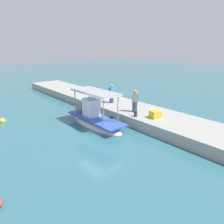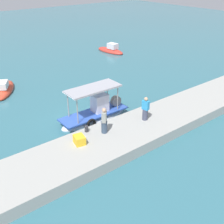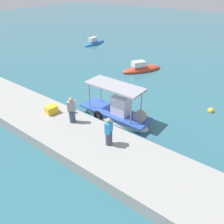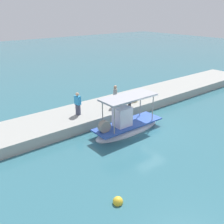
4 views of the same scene
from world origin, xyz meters
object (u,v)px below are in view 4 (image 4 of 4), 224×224
(main_fishing_boat, at_px, (127,125))
(cargo_crate, at_px, (132,98))
(fisherman_near_bollard, at_px, (78,105))
(mooring_bollard, at_px, (130,104))
(marker_buoy, at_px, (118,202))
(fisherman_by_crate, at_px, (115,97))

(main_fishing_boat, bearing_deg, cargo_crate, -137.34)
(fisherman_near_bollard, distance_m, mooring_bollard, 4.18)
(main_fishing_boat, height_order, cargo_crate, main_fishing_boat)
(mooring_bollard, xyz_separation_m, marker_buoy, (7.06, 7.07, -0.84))
(cargo_crate, bearing_deg, main_fishing_boat, 42.66)
(fisherman_near_bollard, bearing_deg, marker_buoy, 69.46)
(mooring_bollard, distance_m, cargo_crate, 1.37)
(cargo_crate, bearing_deg, fisherman_near_bollard, -3.08)
(main_fishing_boat, xyz_separation_m, marker_buoy, (4.97, 5.02, -0.36))
(marker_buoy, bearing_deg, cargo_crate, -135.68)
(main_fishing_boat, height_order, fisherman_near_bollard, main_fishing_boat)
(main_fishing_boat, distance_m, mooring_bollard, 2.96)
(fisherman_by_crate, xyz_separation_m, marker_buoy, (6.23, 7.84, -1.40))
(main_fishing_boat, height_order, marker_buoy, main_fishing_boat)
(marker_buoy, bearing_deg, main_fishing_boat, -134.67)
(fisherman_by_crate, height_order, cargo_crate, fisherman_by_crate)
(fisherman_by_crate, distance_m, marker_buoy, 10.11)
(main_fishing_boat, bearing_deg, mooring_bollard, -135.59)
(fisherman_near_bollard, bearing_deg, main_fishing_boat, 120.85)
(mooring_bollard, bearing_deg, fisherman_by_crate, -42.99)
(main_fishing_boat, distance_m, cargo_crate, 4.32)
(main_fishing_boat, height_order, fisherman_by_crate, main_fishing_boat)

